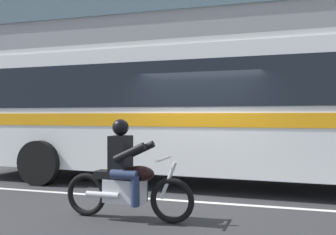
% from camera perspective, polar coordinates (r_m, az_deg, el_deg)
% --- Properties ---
extents(ground_plane, '(60.00, 60.00, 0.00)m').
position_cam_1_polar(ground_plane, '(7.93, 4.56, -11.50)').
color(ground_plane, '#2B2B2D').
extents(sidewalk_curb, '(28.00, 3.80, 0.15)m').
position_cam_1_polar(sidewalk_curb, '(12.88, 9.50, -6.58)').
color(sidewalk_curb, '#B7B2A8').
rests_on(sidewalk_curb, ground_plane).
extents(lane_center_stripe, '(26.60, 0.14, 0.01)m').
position_cam_1_polar(lane_center_stripe, '(7.35, 3.52, -12.40)').
color(lane_center_stripe, silver).
rests_on(lane_center_stripe, ground_plane).
extents(office_building_facade, '(28.00, 0.89, 9.32)m').
position_cam_1_polar(office_building_facade, '(15.36, 10.66, 11.75)').
color(office_building_facade, gray).
rests_on(office_building_facade, ground_plane).
extents(transit_bus, '(12.79, 3.07, 3.22)m').
position_cam_1_polar(transit_bus, '(8.90, 7.23, 2.00)').
color(transit_bus, white).
rests_on(transit_bus, ground_plane).
extents(motorcycle_with_rider, '(2.14, 0.64, 1.56)m').
position_cam_1_polar(motorcycle_with_rider, '(6.05, -6.19, -8.88)').
color(motorcycle_with_rider, black).
rests_on(motorcycle_with_rider, ground_plane).
extents(fire_hydrant, '(0.22, 0.30, 0.75)m').
position_cam_1_polar(fire_hydrant, '(13.15, -10.36, -4.50)').
color(fire_hydrant, gold).
rests_on(fire_hydrant, sidewalk_curb).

